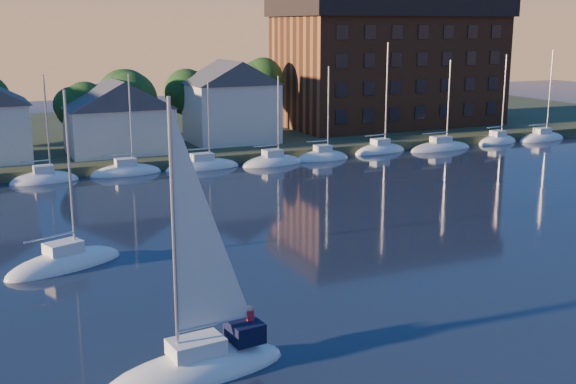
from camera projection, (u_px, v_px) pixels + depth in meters
ground at (519, 361)px, 32.70m from camera, size 260.00×260.00×0.00m
shoreline_land at (137, 136)px, 99.10m from camera, size 160.00×50.00×2.00m
wooden_dock at (186, 165)px, 78.74m from camera, size 120.00×3.00×1.00m
clubhouse_centre at (118, 115)px, 79.57m from camera, size 11.55×8.40×8.08m
clubhouse_east at (231, 101)px, 86.83m from camera, size 10.50×8.40×9.80m
condo_block at (389, 62)px, 101.81m from camera, size 31.00×17.00×17.40m
tree_line at (173, 90)px, 87.67m from camera, size 93.40×5.40×8.90m
moored_fleet at (229, 166)px, 77.69m from camera, size 95.50×2.40×12.05m
hero_sailboat at (200, 361)px, 31.44m from camera, size 8.62×3.53×13.24m
drifting_sailboat_left at (65, 266)px, 45.39m from camera, size 8.28×5.20×12.17m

